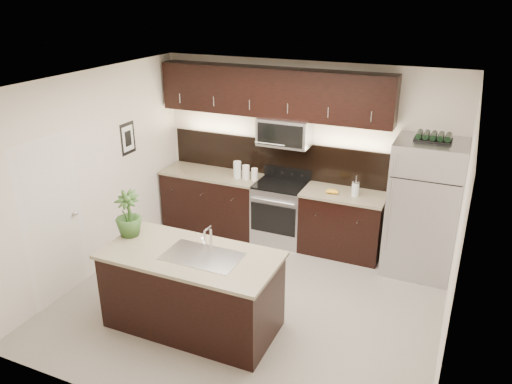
% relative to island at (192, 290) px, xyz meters
% --- Properties ---
extents(ground, '(4.50, 4.50, 0.00)m').
position_rel_island_xyz_m(ground, '(0.40, 0.70, -0.47)').
color(ground, gray).
rests_on(ground, ground).
extents(room_walls, '(4.52, 4.02, 2.71)m').
position_rel_island_xyz_m(room_walls, '(0.29, 0.66, 1.22)').
color(room_walls, silver).
rests_on(room_walls, ground).
extents(counter_run, '(3.51, 0.65, 0.94)m').
position_rel_island_xyz_m(counter_run, '(-0.05, 2.39, -0.00)').
color(counter_run, black).
rests_on(counter_run, ground).
extents(upper_fixtures, '(3.49, 0.40, 1.66)m').
position_rel_island_xyz_m(upper_fixtures, '(-0.03, 2.54, 1.67)').
color(upper_fixtures, black).
rests_on(upper_fixtures, counter_run).
extents(island, '(1.96, 0.96, 0.94)m').
position_rel_island_xyz_m(island, '(0.00, 0.00, 0.00)').
color(island, black).
rests_on(island, ground).
extents(sink_faucet, '(0.84, 0.50, 0.28)m').
position_rel_island_xyz_m(sink_faucet, '(0.15, 0.01, 0.48)').
color(sink_faucet, silver).
rests_on(sink_faucet, island).
extents(refrigerator, '(0.89, 0.81, 1.85)m').
position_rel_island_xyz_m(refrigerator, '(2.20, 2.33, 0.45)').
color(refrigerator, '#B2B2B7').
rests_on(refrigerator, ground).
extents(wine_rack, '(0.46, 0.28, 0.11)m').
position_rel_island_xyz_m(wine_rack, '(2.20, 2.33, 1.43)').
color(wine_rack, black).
rests_on(wine_rack, refrigerator).
extents(plant, '(0.34, 0.34, 0.54)m').
position_rel_island_xyz_m(plant, '(-0.88, 0.11, 0.74)').
color(plant, '#2F5421').
rests_on(plant, island).
extents(canisters, '(0.39, 0.12, 0.26)m').
position_rel_island_xyz_m(canisters, '(-0.44, 2.34, 0.58)').
color(canisters, silver).
rests_on(canisters, counter_run).
extents(french_press, '(0.10, 0.10, 0.30)m').
position_rel_island_xyz_m(french_press, '(1.27, 2.34, 0.58)').
color(french_press, silver).
rests_on(french_press, counter_run).
extents(bananas, '(0.20, 0.17, 0.06)m').
position_rel_island_xyz_m(bananas, '(0.90, 2.31, 0.50)').
color(bananas, gold).
rests_on(bananas, counter_run).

